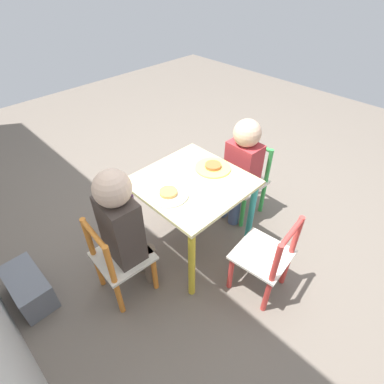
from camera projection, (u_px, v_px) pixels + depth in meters
The scene contains 10 objects.
ground_plane at pixel (192, 244), 1.89m from camera, with size 6.00×6.00×0.00m, color #6B6056.
kids_table at pixel (192, 193), 1.63m from camera, with size 0.55×0.55×0.50m.
chair_green at pixel (245, 181), 1.99m from camera, with size 0.27×0.27×0.50m.
chair_orange at pixel (119, 260), 1.50m from camera, with size 0.28×0.28×0.50m.
chair_red at pixel (266, 258), 1.50m from camera, with size 0.29×0.29×0.50m.
child_front at pixel (242, 163), 1.84m from camera, with size 0.20×0.22×0.70m.
child_back at pixel (123, 224), 1.39m from camera, with size 0.21×0.22×0.76m.
plate_front at pixel (213, 167), 1.66m from camera, with size 0.20×0.20×0.03m.
plate_back at pixel (168, 194), 1.48m from camera, with size 0.20×0.20×0.03m.
storage_bin at pixel (29, 287), 1.56m from camera, with size 0.31×0.16×0.17m.
Camera 1 is at (-0.89, 0.88, 1.46)m, focal length 28.00 mm.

